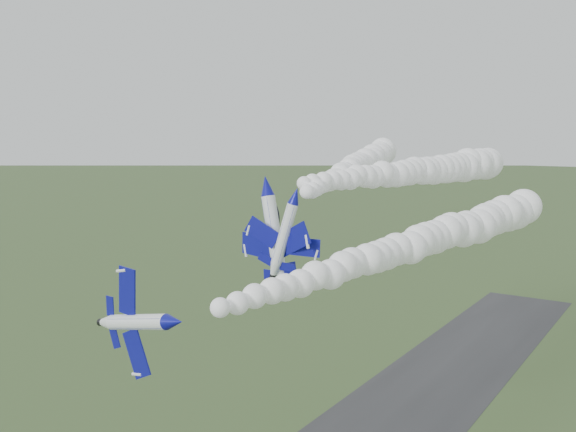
% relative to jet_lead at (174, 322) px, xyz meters
% --- Properties ---
extents(jet_lead, '(4.10, 11.78, 9.55)m').
position_rel_jet_lead_xyz_m(jet_lead, '(0.00, 0.00, 0.00)').
color(jet_lead, white).
extents(smoke_trail_jet_lead, '(13.01, 67.10, 5.53)m').
position_rel_jet_lead_xyz_m(smoke_trail_jet_lead, '(6.06, 35.45, 1.77)').
color(smoke_trail_jet_lead, white).
extents(jet_pair_left, '(11.97, 14.36, 4.21)m').
position_rel_jet_lead_xyz_m(jet_pair_left, '(-8.77, 25.47, 9.01)').
color(jet_pair_left, white).
extents(smoke_trail_jet_pair_left, '(17.79, 53.20, 5.53)m').
position_rel_jet_lead_xyz_m(smoke_trail_jet_pair_left, '(-2.25, 55.11, 9.50)').
color(smoke_trail_jet_pair_left, white).
extents(jet_pair_right, '(9.21, 11.19, 3.53)m').
position_rel_jet_lead_xyz_m(jet_pair_right, '(-3.99, 24.52, 8.11)').
color(jet_pair_right, white).
extents(smoke_trail_jet_pair_right, '(18.63, 55.03, 5.03)m').
position_rel_jet_lead_xyz_m(smoke_trail_jet_pair_right, '(-11.39, 53.86, 9.89)').
color(smoke_trail_jet_pair_right, white).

